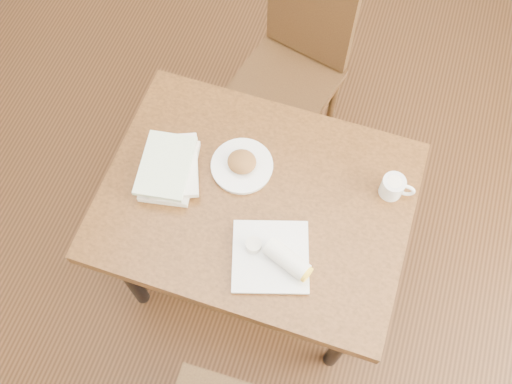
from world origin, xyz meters
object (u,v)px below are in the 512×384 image
(chair_far, at_px, (295,61))
(coffee_mug, at_px, (394,187))
(table, at_px, (256,208))
(plate_scone, at_px, (242,164))
(plate_burrito, at_px, (276,257))
(book_stack, at_px, (170,168))

(chair_far, relative_size, coffee_mug, 7.86)
(table, xyz_separation_m, coffee_mug, (0.45, 0.17, 0.13))
(plate_scone, bearing_deg, coffee_mug, 7.70)
(table, bearing_deg, plate_burrito, -55.83)
(plate_scone, relative_size, book_stack, 0.74)
(chair_far, height_order, plate_scone, chair_far)
(table, bearing_deg, plate_scone, 130.61)
(coffee_mug, bearing_deg, book_stack, -167.51)
(plate_scone, bearing_deg, book_stack, -157.42)
(plate_scone, height_order, book_stack, plate_scone)
(chair_far, distance_m, book_stack, 0.85)
(chair_far, relative_size, plate_scone, 4.24)
(table, bearing_deg, book_stack, 179.67)
(book_stack, bearing_deg, chair_far, 72.20)
(plate_scone, bearing_deg, table, -49.39)
(table, height_order, book_stack, book_stack)
(chair_far, distance_m, plate_burrito, 1.02)
(plate_scone, relative_size, coffee_mug, 1.85)
(coffee_mug, height_order, book_stack, coffee_mug)
(table, distance_m, plate_burrito, 0.26)
(plate_scone, height_order, coffee_mug, coffee_mug)
(plate_scone, bearing_deg, chair_far, 89.06)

